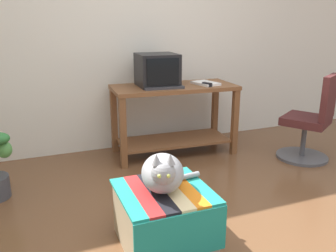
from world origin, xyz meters
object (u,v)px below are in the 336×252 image
Objects in this scene: tv_monitor at (157,70)px; stapler at (207,84)px; keyboard at (163,87)px; cat at (163,173)px; ottoman_with_blanket at (164,217)px; office_chair at (311,124)px; desk at (174,108)px; book at (206,83)px.

tv_monitor is 0.53m from stapler.
cat is at bearing -105.78° from keyboard.
ottoman_with_blanket is 2.07m from office_chair.
cat is (-0.01, 0.01, 0.30)m from ottoman_with_blanket.
office_chair is (1.22, -0.69, -0.11)m from desk.
tv_monitor reaches higher than book.
cat is (-0.52, -1.53, -0.41)m from tv_monitor.
stapler is (0.46, -0.05, 0.01)m from keyboard.
office_chair is at bearing -24.81° from tv_monitor.
tv_monitor reaches higher than ottoman_with_blanket.
keyboard is at bearing -85.06° from tv_monitor.
tv_monitor is at bearing 89.95° from cat.
office_chair reaches higher than desk.
desk is 3.11× the size of tv_monitor.
cat reaches higher than ottoman_with_blanket.
stapler is (0.98, 1.32, 0.57)m from ottoman_with_blanket.
office_chair is (1.91, 0.79, -0.11)m from cat.
ottoman_with_blanket is at bearing -105.49° from keyboard.
desk is 11.87× the size of stapler.
office_chair is at bearing -50.27° from stapler.
office_chair is (0.89, -0.63, -0.37)m from book.
tv_monitor is at bearing 97.08° from keyboard.
office_chair is 8.09× the size of stapler.
keyboard is 0.50m from book.
book reaches higher than desk.
tv_monitor is (-0.17, 0.04, 0.40)m from desk.
stapler is (-0.04, -0.11, 0.01)m from book.
desk is 1.47× the size of office_chair.
stapler is (-0.93, 0.52, 0.37)m from office_chair.
book is 1.15m from office_chair.
office_chair reaches higher than cat.
desk is at bearing -10.61° from tv_monitor.
desk is at bearing 40.74° from keyboard.
tv_monitor is at bearing 169.39° from desk.
keyboard is 0.70× the size of ottoman_with_blanket.
book is 0.61× the size of cat.
office_chair is (1.90, 0.80, 0.20)m from ottoman_with_blanket.
keyboard is 1.54m from office_chair.
stapler reaches higher than ottoman_with_blanket.
ottoman_with_blanket is 1.20× the size of cat.
book is at bearing 49.10° from stapler.
keyboard is (0.01, -0.16, -0.15)m from tv_monitor.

